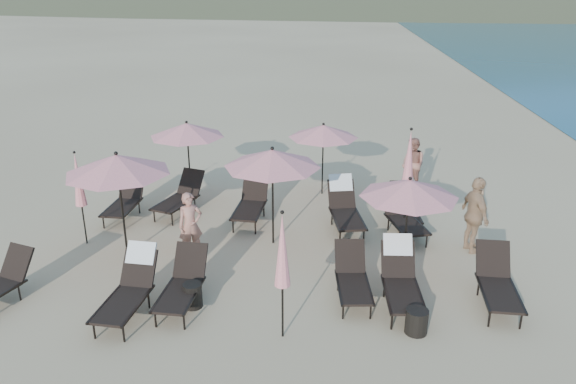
# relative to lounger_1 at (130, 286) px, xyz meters

# --- Properties ---
(ground) EXTENTS (800.00, 800.00, 0.00)m
(ground) POSITION_rel_lounger_1_xyz_m (3.40, 0.19, -0.54)
(ground) COLOR #D6BA8C
(ground) RESTS_ON ground
(lounger_1) EXTENTS (0.86, 1.89, 1.14)m
(lounger_1) POSITION_rel_lounger_1_xyz_m (0.00, 0.00, 0.00)
(lounger_1) COLOR black
(lounger_1) RESTS_ON ground
(lounger_2) EXTENTS (0.78, 1.77, 0.99)m
(lounger_2) POSITION_rel_lounger_1_xyz_m (0.93, 0.30, -0.08)
(lounger_2) COLOR black
(lounger_2) RESTS_ON ground
(lounger_3) EXTENTS (0.75, 1.69, 0.95)m
(lounger_3) POSITION_rel_lounger_1_xyz_m (4.22, 0.79, -0.10)
(lounger_3) COLOR black
(lounger_3) RESTS_ON ground
(lounger_4) EXTENTS (0.73, 1.86, 1.15)m
(lounger_4) POSITION_rel_lounger_1_xyz_m (5.15, 0.68, 0.00)
(lounger_4) COLOR black
(lounger_4) RESTS_ON ground
(lounger_5) EXTENTS (0.79, 1.80, 1.01)m
(lounger_5) POSITION_rel_lounger_1_xyz_m (7.01, 0.74, -0.07)
(lounger_5) COLOR black
(lounger_5) RESTS_ON ground
(lounger_6) EXTENTS (0.75, 1.74, 0.98)m
(lounger_6) POSITION_rel_lounger_1_xyz_m (-1.63, 4.45, -0.09)
(lounger_6) COLOR black
(lounger_6) RESTS_ON ground
(lounger_7) EXTENTS (1.21, 1.89, 1.01)m
(lounger_7) POSITION_rel_lounger_1_xyz_m (-0.24, 4.82, -0.07)
(lounger_7) COLOR black
(lounger_7) RESTS_ON ground
(lounger_8) EXTENTS (0.84, 1.86, 1.04)m
(lounger_8) POSITION_rel_lounger_1_xyz_m (1.73, 4.45, -0.06)
(lounger_8) COLOR black
(lounger_8) RESTS_ON ground
(lounger_9) EXTENTS (0.99, 1.99, 1.18)m
(lounger_9) POSITION_rel_lounger_1_xyz_m (4.16, 4.16, 0.02)
(lounger_9) COLOR black
(lounger_9) RESTS_ON ground
(lounger_10) EXTENTS (0.72, 1.63, 0.92)m
(lounger_10) POSITION_rel_lounger_1_xyz_m (5.72, 4.55, -0.12)
(lounger_10) COLOR black
(lounger_10) RESTS_ON ground
(lounger_11) EXTENTS (1.09, 1.85, 1.00)m
(lounger_11) POSITION_rel_lounger_1_xyz_m (5.59, 3.83, -0.08)
(lounger_11) COLOR black
(lounger_11) RESTS_ON ground
(umbrella_open_0) EXTENTS (2.31, 2.31, 2.49)m
(umbrella_open_0) POSITION_rel_lounger_1_xyz_m (-0.87, 2.28, 1.65)
(umbrella_open_0) COLOR black
(umbrella_open_0) RESTS_ON ground
(umbrella_open_1) EXTENTS (2.24, 2.24, 2.41)m
(umbrella_open_1) POSITION_rel_lounger_1_xyz_m (2.43, 3.12, 1.59)
(umbrella_open_1) COLOR black
(umbrella_open_1) RESTS_ON ground
(umbrella_open_2) EXTENTS (2.05, 2.05, 2.21)m
(umbrella_open_2) POSITION_rel_lounger_1_xyz_m (5.36, 1.86, 1.41)
(umbrella_open_2) COLOR black
(umbrella_open_2) RESTS_ON ground
(umbrella_open_3) EXTENTS (2.09, 2.09, 2.25)m
(umbrella_open_3) POSITION_rel_lounger_1_xyz_m (-0.24, 6.02, 1.45)
(umbrella_open_3) COLOR black
(umbrella_open_3) RESTS_ON ground
(umbrella_open_4) EXTENTS (1.99, 1.99, 2.14)m
(umbrella_open_4) POSITION_rel_lounger_1_xyz_m (3.57, 6.48, 1.35)
(umbrella_open_4) COLOR black
(umbrella_open_4) RESTS_ON ground
(umbrella_closed_0) EXTENTS (0.29, 0.29, 2.44)m
(umbrella_closed_0) POSITION_rel_lounger_1_xyz_m (2.94, -0.61, 1.15)
(umbrella_closed_0) COLOR black
(umbrella_closed_0) RESTS_ON ground
(umbrella_closed_1) EXTENTS (0.31, 0.31, 2.69)m
(umbrella_closed_1) POSITION_rel_lounger_1_xyz_m (5.64, 3.96, 1.33)
(umbrella_closed_1) COLOR black
(umbrella_closed_1) RESTS_ON ground
(umbrella_closed_2) EXTENTS (0.27, 0.27, 2.31)m
(umbrella_closed_2) POSITION_rel_lounger_1_xyz_m (-2.04, 2.81, 1.07)
(umbrella_closed_2) COLOR black
(umbrella_closed_2) RESTS_ON ground
(side_table_0) EXTENTS (0.37, 0.37, 0.49)m
(side_table_0) POSITION_rel_lounger_1_xyz_m (1.13, 0.24, -0.30)
(side_table_0) COLOR black
(side_table_0) RESTS_ON ground
(side_table_1) EXTENTS (0.41, 0.41, 0.46)m
(side_table_1) POSITION_rel_lounger_1_xyz_m (5.32, -0.34, -0.31)
(side_table_1) COLOR black
(side_table_1) RESTS_ON ground
(beachgoer_a) EXTENTS (0.66, 0.58, 1.52)m
(beachgoer_a) POSITION_rel_lounger_1_xyz_m (0.63, 2.36, 0.22)
(beachgoer_a) COLOR #B57562
(beachgoer_a) RESTS_ON ground
(beachgoer_b) EXTENTS (0.90, 0.95, 1.56)m
(beachgoer_b) POSITION_rel_lounger_1_xyz_m (6.26, 7.10, 0.23)
(beachgoer_b) COLOR #A86956
(beachgoer_b) RESTS_ON ground
(beachgoer_c) EXTENTS (0.71, 1.15, 1.82)m
(beachgoer_c) POSITION_rel_lounger_1_xyz_m (7.08, 3.00, 0.37)
(beachgoer_c) COLOR tan
(beachgoer_c) RESTS_ON ground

